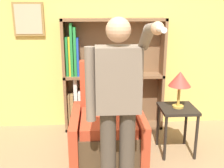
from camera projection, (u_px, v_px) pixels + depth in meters
wall_back at (123, 37)px, 3.94m from camera, size 8.00×0.11×2.80m
bookcase at (104, 78)px, 3.94m from camera, size 1.49×0.28×1.68m
armchair at (107, 128)px, 3.30m from camera, size 0.88×0.94×1.16m
person_standing at (118, 102)px, 2.35m from camera, size 0.55×0.78×1.74m
side_table at (177, 116)px, 3.30m from camera, size 0.44×0.44×0.62m
table_lamp at (180, 80)px, 3.17m from camera, size 0.27×0.27×0.46m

